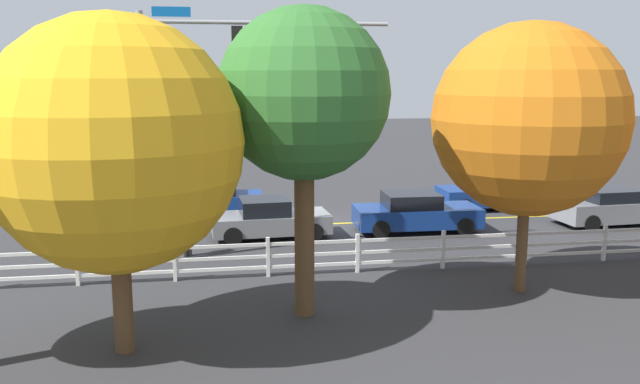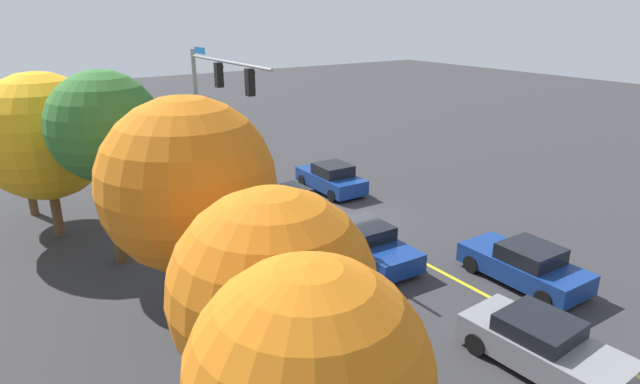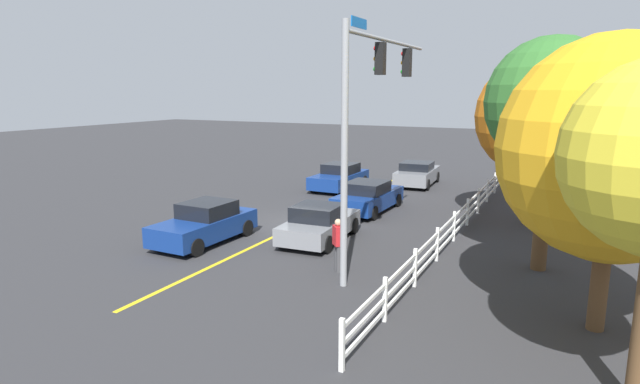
{
  "view_description": "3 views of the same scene",
  "coord_description": "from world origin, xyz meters",
  "px_view_note": "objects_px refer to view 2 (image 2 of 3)",
  "views": [
    {
      "loc": [
        3.6,
        24.5,
        5.68
      ],
      "look_at": [
        -0.16,
        1.06,
        1.45
      ],
      "focal_mm": 37.0,
      "sensor_mm": 36.0,
      "label": 1
    },
    {
      "loc": [
        -17.9,
        13.49,
        9.14
      ],
      "look_at": [
        0.04,
        1.36,
        1.67
      ],
      "focal_mm": 29.7,
      "sensor_mm": 36.0,
      "label": 2
    },
    {
      "loc": [
        18.92,
        10.32,
        5.63
      ],
      "look_at": [
        0.3,
        1.11,
        1.55
      ],
      "focal_mm": 29.35,
      "sensor_mm": 36.0,
      "label": 3
    }
  ],
  "objects_px": {
    "tree_0": "(273,291)",
    "tree_1": "(188,185)",
    "car_1": "(366,244)",
    "tree_4": "(309,383)",
    "tree_3": "(104,128)",
    "tree_5": "(17,119)",
    "car_0": "(331,178)",
    "car_3": "(291,204)",
    "tree_2": "(43,136)",
    "car_2": "(543,345)",
    "car_4": "(525,265)",
    "pedestrian": "(224,191)"
  },
  "relations": [
    {
      "from": "car_0",
      "to": "pedestrian",
      "type": "relative_size",
      "value": 2.57
    },
    {
      "from": "tree_0",
      "to": "tree_1",
      "type": "xyz_separation_m",
      "value": [
        5.47,
        -0.38,
        0.64
      ]
    },
    {
      "from": "car_2",
      "to": "tree_0",
      "type": "height_order",
      "value": "tree_0"
    },
    {
      "from": "car_4",
      "to": "tree_5",
      "type": "height_order",
      "value": "tree_5"
    },
    {
      "from": "car_4",
      "to": "tree_1",
      "type": "bearing_deg",
      "value": 70.78
    },
    {
      "from": "car_3",
      "to": "tree_1",
      "type": "height_order",
      "value": "tree_1"
    },
    {
      "from": "car_2",
      "to": "car_4",
      "type": "xyz_separation_m",
      "value": [
        3.21,
        -3.66,
        0.01
      ]
    },
    {
      "from": "pedestrian",
      "to": "tree_5",
      "type": "relative_size",
      "value": 0.27
    },
    {
      "from": "car_1",
      "to": "car_4",
      "type": "xyz_separation_m",
      "value": [
        -4.49,
        -3.49,
        0.01
      ]
    },
    {
      "from": "car_1",
      "to": "tree_2",
      "type": "bearing_deg",
      "value": -132.79
    },
    {
      "from": "car_0",
      "to": "tree_5",
      "type": "relative_size",
      "value": 0.7
    },
    {
      "from": "pedestrian",
      "to": "car_0",
      "type": "bearing_deg",
      "value": -48.33
    },
    {
      "from": "car_1",
      "to": "tree_0",
      "type": "bearing_deg",
      "value": -48.59
    },
    {
      "from": "tree_2",
      "to": "tree_3",
      "type": "bearing_deg",
      "value": -158.88
    },
    {
      "from": "tree_4",
      "to": "tree_5",
      "type": "xyz_separation_m",
      "value": [
        22.35,
        1.02,
        -0.28
      ]
    },
    {
      "from": "tree_3",
      "to": "tree_4",
      "type": "relative_size",
      "value": 1.12
    },
    {
      "from": "car_0",
      "to": "pedestrian",
      "type": "height_order",
      "value": "pedestrian"
    },
    {
      "from": "tree_0",
      "to": "tree_1",
      "type": "distance_m",
      "value": 5.52
    },
    {
      "from": "car_3",
      "to": "tree_4",
      "type": "distance_m",
      "value": 18.01
    },
    {
      "from": "tree_1",
      "to": "tree_2",
      "type": "distance_m",
      "value": 10.15
    },
    {
      "from": "tree_4",
      "to": "tree_5",
      "type": "bearing_deg",
      "value": 2.62
    },
    {
      "from": "car_3",
      "to": "pedestrian",
      "type": "height_order",
      "value": "pedestrian"
    },
    {
      "from": "car_2",
      "to": "car_0",
      "type": "bearing_deg",
      "value": 162.65
    },
    {
      "from": "car_2",
      "to": "tree_4",
      "type": "xyz_separation_m",
      "value": [
        -2.08,
        8.74,
        4.12
      ]
    },
    {
      "from": "car_2",
      "to": "tree_1",
      "type": "xyz_separation_m",
      "value": [
        6.99,
        6.87,
        3.87
      ]
    },
    {
      "from": "tree_1",
      "to": "tree_4",
      "type": "bearing_deg",
      "value": 168.38
    },
    {
      "from": "car_2",
      "to": "tree_2",
      "type": "xyz_separation_m",
      "value": [
        16.87,
        9.2,
        3.64
      ]
    },
    {
      "from": "tree_1",
      "to": "tree_3",
      "type": "bearing_deg",
      "value": 7.6
    },
    {
      "from": "car_1",
      "to": "tree_5",
      "type": "height_order",
      "value": "tree_5"
    },
    {
      "from": "car_4",
      "to": "tree_3",
      "type": "bearing_deg",
      "value": 50.03
    },
    {
      "from": "tree_3",
      "to": "tree_5",
      "type": "distance_m",
      "value": 7.72
    },
    {
      "from": "car_2",
      "to": "tree_5",
      "type": "relative_size",
      "value": 0.7
    },
    {
      "from": "car_3",
      "to": "car_2",
      "type": "bearing_deg",
      "value": -3.44
    },
    {
      "from": "car_0",
      "to": "car_4",
      "type": "bearing_deg",
      "value": -179.02
    },
    {
      "from": "car_4",
      "to": "tree_3",
      "type": "height_order",
      "value": "tree_3"
    },
    {
      "from": "car_0",
      "to": "tree_0",
      "type": "distance_m",
      "value": 17.85
    },
    {
      "from": "car_0",
      "to": "tree_0",
      "type": "relative_size",
      "value": 0.72
    },
    {
      "from": "car_1",
      "to": "car_4",
      "type": "bearing_deg",
      "value": 39.49
    },
    {
      "from": "tree_2",
      "to": "tree_4",
      "type": "height_order",
      "value": "tree_2"
    },
    {
      "from": "tree_3",
      "to": "pedestrian",
      "type": "bearing_deg",
      "value": -62.13
    },
    {
      "from": "car_1",
      "to": "tree_4",
      "type": "xyz_separation_m",
      "value": [
        -9.78,
        8.9,
        4.12
      ]
    },
    {
      "from": "car_2",
      "to": "car_3",
      "type": "xyz_separation_m",
      "value": [
        13.09,
        -0.04,
        -0.03
      ]
    },
    {
      "from": "tree_4",
      "to": "tree_5",
      "type": "relative_size",
      "value": 1.03
    },
    {
      "from": "car_0",
      "to": "tree_1",
      "type": "height_order",
      "value": "tree_1"
    },
    {
      "from": "car_4",
      "to": "pedestrian",
      "type": "bearing_deg",
      "value": 24.6
    },
    {
      "from": "tree_5",
      "to": "car_4",
      "type": "bearing_deg",
      "value": -141.82
    },
    {
      "from": "car_0",
      "to": "tree_1",
      "type": "xyz_separation_m",
      "value": [
        -8.18,
        10.66,
        3.84
      ]
    },
    {
      "from": "pedestrian",
      "to": "tree_3",
      "type": "relative_size",
      "value": 0.23
    },
    {
      "from": "car_3",
      "to": "car_4",
      "type": "xyz_separation_m",
      "value": [
        -9.88,
        -3.61,
        0.03
      ]
    },
    {
      "from": "car_1",
      "to": "pedestrian",
      "type": "xyz_separation_m",
      "value": [
        8.18,
        2.16,
        0.24
      ]
    }
  ]
}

